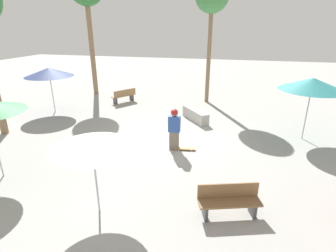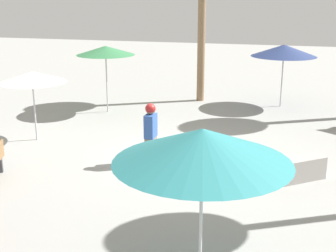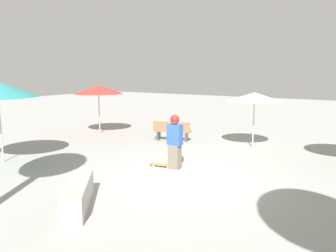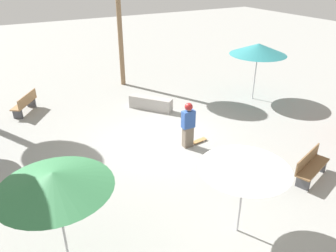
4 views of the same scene
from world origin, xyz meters
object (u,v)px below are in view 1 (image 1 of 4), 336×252
(skateboard, at_px, (185,149))
(bench_near, at_px, (229,201))
(shade_umbrella_teal, at_px, (312,84))
(skater_main, at_px, (174,128))
(shade_umbrella_white, at_px, (92,142))
(shade_umbrella_navy, at_px, (49,72))
(concrete_ledge, at_px, (195,115))
(bench_far, at_px, (124,96))

(skateboard, height_order, bench_near, bench_near)
(bench_near, xyz_separation_m, shade_umbrella_teal, (5.85, -3.00, 1.98))
(skateboard, height_order, shade_umbrella_teal, shade_umbrella_teal)
(skater_main, bearing_deg, shade_umbrella_white, -104.80)
(skateboard, bearing_deg, shade_umbrella_navy, 151.63)
(shade_umbrella_white, bearing_deg, concrete_ledge, -10.57)
(skater_main, xyz_separation_m, bench_near, (-3.46, -2.22, -0.48))
(bench_far, distance_m, shade_umbrella_white, 10.79)
(skateboard, bearing_deg, shade_umbrella_white, -118.32)
(shade_umbrella_navy, bearing_deg, shade_umbrella_white, -137.76)
(bench_near, distance_m, shade_umbrella_teal, 6.86)
(bench_far, height_order, shade_umbrella_navy, shade_umbrella_navy)
(concrete_ledge, relative_size, bench_near, 1.10)
(shade_umbrella_teal, bearing_deg, skateboard, 116.22)
(skateboard, bearing_deg, skater_main, 177.26)
(skateboard, relative_size, bench_far, 0.52)
(bench_near, height_order, shade_umbrella_white, shade_umbrella_white)
(bench_far, bearing_deg, shade_umbrella_teal, -75.99)
(shade_umbrella_teal, height_order, shade_umbrella_navy, shade_umbrella_teal)
(concrete_ledge, distance_m, bench_near, 7.34)
(skater_main, bearing_deg, bench_far, 128.43)
(skateboard, distance_m, shade_umbrella_teal, 5.81)
(shade_umbrella_white, distance_m, shade_umbrella_navy, 9.81)
(skateboard, distance_m, shade_umbrella_navy, 9.01)
(skateboard, relative_size, bench_near, 0.49)
(bench_near, height_order, shade_umbrella_teal, shade_umbrella_teal)
(skater_main, bearing_deg, skateboard, 5.32)
(skateboard, height_order, bench_far, bench_far)
(bench_near, xyz_separation_m, shade_umbrella_navy, (6.61, 9.94, 1.84))
(skater_main, height_order, bench_far, skater_main)
(bench_far, xyz_separation_m, shade_umbrella_navy, (-2.81, 3.08, 1.84))
(skater_main, height_order, skateboard, skater_main)
(shade_umbrella_white, bearing_deg, bench_near, -78.91)
(bench_far, distance_m, shade_umbrella_teal, 10.67)
(concrete_ledge, relative_size, bench_far, 1.16)
(concrete_ledge, distance_m, shade_umbrella_white, 8.06)
(bench_near, bearing_deg, skater_main, -75.38)
(bench_far, bearing_deg, skateboard, -105.38)
(shade_umbrella_white, bearing_deg, skater_main, -15.32)
(bench_near, distance_m, bench_far, 11.65)
(skater_main, distance_m, bench_near, 4.14)
(skater_main, height_order, concrete_ledge, skater_main)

